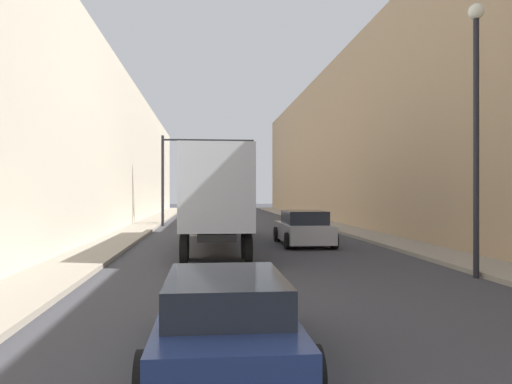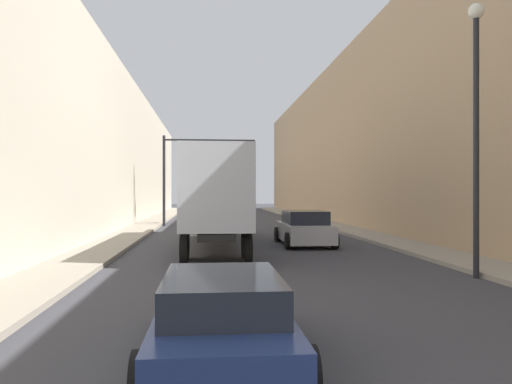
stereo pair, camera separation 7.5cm
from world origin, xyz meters
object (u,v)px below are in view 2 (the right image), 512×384
object	(u,v)px
sedan_car	(222,317)
suv_car	(304,229)
street_lamp	(476,104)
traffic_signal_gantry	(186,163)
semi_truck	(214,195)

from	to	relation	value
sedan_car	suv_car	distance (m)	15.51
suv_car	street_lamp	xyz separation A→B (m)	(3.07, -8.97, 4.05)
traffic_signal_gantry	street_lamp	world-z (taller)	street_lamp
sedan_car	traffic_signal_gantry	world-z (taller)	traffic_signal_gantry
semi_truck	street_lamp	distance (m)	11.93
sedan_car	traffic_signal_gantry	bearing A→B (deg)	93.58
suv_car	semi_truck	bearing A→B (deg)	176.16
sedan_car	traffic_signal_gantry	xyz separation A→B (m)	(-1.78, 28.41, 3.82)
semi_truck	sedan_car	xyz separation A→B (m)	(-0.06, -15.23, -1.67)
street_lamp	sedan_car	bearing A→B (deg)	-140.13
semi_truck	suv_car	distance (m)	4.32
traffic_signal_gantry	sedan_car	bearing A→B (deg)	-86.42
semi_truck	street_lamp	world-z (taller)	street_lamp
sedan_car	suv_car	bearing A→B (deg)	74.71
semi_truck	traffic_signal_gantry	distance (m)	13.48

